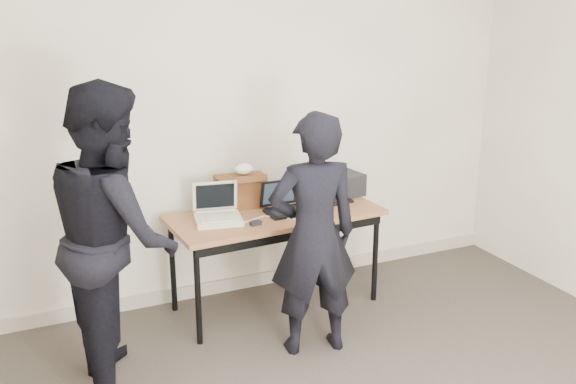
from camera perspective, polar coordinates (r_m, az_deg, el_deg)
room at (r=2.74m, az=11.88°, el=-1.26°), size 4.60×4.60×2.80m
desk at (r=4.56m, az=-1.07°, el=-2.60°), size 1.54×0.74×0.72m
laptop_beige at (r=4.40m, az=-6.28°, el=-1.92°), size 0.36×0.35×0.25m
laptop_center at (r=4.55m, az=-0.36°, el=-1.16°), size 0.29×0.28×0.22m
laptop_right at (r=4.82m, az=3.36°, el=-0.16°), size 0.32×0.31×0.22m
leather_satchel at (r=4.64m, az=-4.24°, el=0.14°), size 0.37×0.20×0.25m
tissue at (r=4.61m, az=-3.95°, el=2.06°), size 0.13×0.10×0.08m
equipment_box at (r=4.94m, az=4.78°, el=0.67°), size 0.33×0.29×0.17m
power_brick at (r=4.31m, az=-2.90°, el=-2.77°), size 0.08×0.05×0.03m
cables at (r=4.53m, az=-1.29°, el=-1.85°), size 1.15×0.41×0.01m
person_typist at (r=3.96m, az=2.28°, el=-3.88°), size 0.62×0.45×1.56m
person_observer at (r=3.78m, az=-15.22°, el=-3.81°), size 0.70×0.88×1.77m
baseboard at (r=5.07m, az=-3.98°, el=-7.97°), size 4.50×0.03×0.10m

